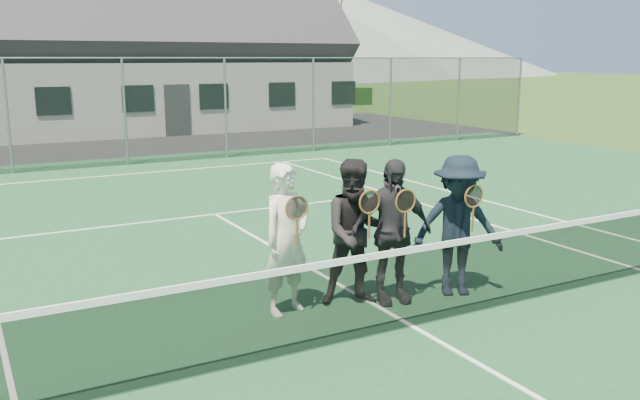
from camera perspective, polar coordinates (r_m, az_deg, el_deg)
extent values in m
plane|color=#294819|center=(26.34, -19.14, 4.69)|extent=(220.00, 220.00, 0.00)
cube|color=#1C4C2B|center=(7.87, 7.80, -10.60)|extent=(30.00, 30.00, 0.02)
cube|color=black|center=(38.13, -22.38, 7.32)|extent=(40.00, 1.20, 1.10)
cone|color=slate|center=(104.02, -15.84, 15.88)|extent=(120.00, 120.00, 22.00)
cone|color=slate|center=(117.06, 1.69, 13.85)|extent=(90.00, 90.00, 14.00)
cube|color=white|center=(18.46, -14.72, 2.22)|extent=(10.97, 0.06, 0.01)
cube|color=white|center=(13.30, -8.83, -1.19)|extent=(8.23, 0.06, 0.01)
cube|color=white|center=(7.86, 7.80, -10.50)|extent=(0.06, 12.80, 0.01)
cube|color=black|center=(7.70, 7.90, -7.37)|extent=(11.60, 0.02, 0.88)
cube|color=white|center=(7.57, 7.99, -4.15)|extent=(11.60, 0.03, 0.07)
cylinder|color=slate|center=(19.41, -24.82, 6.36)|extent=(0.07, 0.07, 3.00)
cylinder|color=slate|center=(19.85, -16.12, 7.09)|extent=(0.07, 0.07, 3.00)
cylinder|color=slate|center=(20.72, -7.95, 7.62)|extent=(0.07, 0.07, 3.00)
cylinder|color=slate|center=(21.97, -0.56, 7.97)|extent=(0.07, 0.07, 3.00)
cylinder|color=slate|center=(23.54, 5.94, 8.17)|extent=(0.07, 0.07, 3.00)
cylinder|color=slate|center=(25.37, 11.58, 8.26)|extent=(0.07, 0.07, 3.00)
cylinder|color=slate|center=(27.40, 16.42, 8.27)|extent=(0.07, 0.07, 3.00)
cube|color=black|center=(19.85, -16.12, 7.09)|extent=(30.00, 0.03, 3.00)
cylinder|color=slate|center=(19.79, -16.37, 11.41)|extent=(30.00, 0.04, 0.04)
cube|color=silver|center=(31.00, -13.27, 8.62)|extent=(15.00, 8.00, 2.80)
cube|color=#2D2D33|center=(27.03, -11.91, 7.39)|extent=(1.00, 0.06, 2.00)
cube|color=black|center=(26.04, -21.54, 7.77)|extent=(1.20, 0.06, 1.00)
cube|color=black|center=(26.60, -15.07, 8.25)|extent=(1.20, 0.06, 1.00)
cube|color=black|center=(27.48, -8.93, 8.62)|extent=(1.20, 0.06, 1.00)
cube|color=black|center=(28.64, -3.22, 8.87)|extent=(1.20, 0.06, 1.00)
cube|color=black|center=(30.06, 2.00, 9.02)|extent=(1.20, 0.06, 1.00)
cylinder|color=#382614|center=(39.34, -19.79, 9.64)|extent=(0.22, 0.22, 3.85)
cylinder|color=#3C2615|center=(42.13, -6.06, 10.37)|extent=(0.22, 0.22, 3.85)
cylinder|color=#3D2716|center=(44.81, 1.14, 10.52)|extent=(0.22, 0.22, 3.85)
imported|color=silver|center=(7.95, -2.83, -3.32)|extent=(0.75, 0.59, 1.80)
torus|color=brown|center=(7.61, -1.97, -0.67)|extent=(0.29, 0.02, 0.29)
cylinder|color=black|center=(7.61, -1.97, -0.67)|extent=(0.25, 0.00, 0.25)
cylinder|color=brown|center=(7.68, -1.96, -2.71)|extent=(0.03, 0.03, 0.32)
imported|color=black|center=(8.27, 3.13, -2.74)|extent=(1.05, 0.94, 1.80)
torus|color=brown|center=(7.95, 4.19, -0.16)|extent=(0.29, 0.02, 0.29)
cylinder|color=black|center=(7.95, 4.19, -0.16)|extent=(0.25, 0.00, 0.25)
cylinder|color=brown|center=(8.01, 4.16, -2.12)|extent=(0.03, 0.03, 0.32)
imported|color=#26262B|center=(8.35, 6.04, -2.64)|extent=(1.12, 0.63, 1.80)
torus|color=brown|center=(8.04, 7.21, -0.09)|extent=(0.29, 0.02, 0.29)
cylinder|color=black|center=(8.04, 7.21, -0.09)|extent=(0.25, 0.00, 0.25)
cylinder|color=brown|center=(8.10, 7.16, -2.03)|extent=(0.03, 0.03, 0.32)
imported|color=black|center=(8.74, 11.53, -2.15)|extent=(1.34, 1.09, 1.80)
torus|color=brown|center=(8.45, 12.83, 0.30)|extent=(0.29, 0.02, 0.29)
cylinder|color=black|center=(8.45, 12.83, 0.30)|extent=(0.25, 0.00, 0.25)
cylinder|color=brown|center=(8.51, 12.74, -1.55)|extent=(0.03, 0.03, 0.32)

